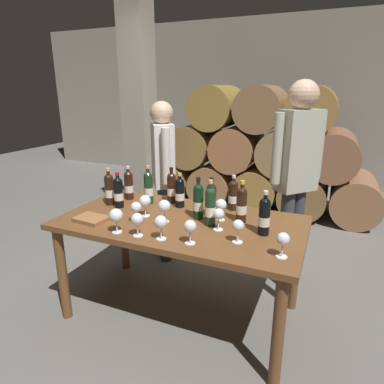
# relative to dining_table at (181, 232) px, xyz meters

# --- Properties ---
(ground_plane) EXTENTS (14.00, 14.00, 0.00)m
(ground_plane) POSITION_rel_dining_table_xyz_m (0.00, 0.00, -0.67)
(ground_plane) COLOR #66635E
(cellar_back_wall) EXTENTS (10.00, 0.24, 2.80)m
(cellar_back_wall) POSITION_rel_dining_table_xyz_m (0.00, 4.20, 0.73)
(cellar_back_wall) COLOR gray
(cellar_back_wall) RESTS_ON ground_plane
(barrel_stack) EXTENTS (3.12, 0.90, 1.69)m
(barrel_stack) POSITION_rel_dining_table_xyz_m (0.00, 2.60, 0.09)
(barrel_stack) COLOR olive
(barrel_stack) RESTS_ON ground_plane
(stone_pillar) EXTENTS (0.32, 0.32, 2.60)m
(stone_pillar) POSITION_rel_dining_table_xyz_m (-1.30, 1.60, 0.63)
(stone_pillar) COLOR gray
(stone_pillar) RESTS_ON ground_plane
(dining_table) EXTENTS (1.70, 0.90, 0.76)m
(dining_table) POSITION_rel_dining_table_xyz_m (0.00, 0.00, 0.00)
(dining_table) COLOR brown
(dining_table) RESTS_ON ground_plane
(wine_bottle_0) EXTENTS (0.07, 0.07, 0.29)m
(wine_bottle_0) POSITION_rel_dining_table_xyz_m (0.17, 0.15, 0.22)
(wine_bottle_0) COLOR black
(wine_bottle_0) RESTS_ON dining_table
(wine_bottle_1) EXTENTS (0.07, 0.07, 0.28)m
(wine_bottle_1) POSITION_rel_dining_table_xyz_m (-0.60, 0.26, 0.21)
(wine_bottle_1) COLOR black
(wine_bottle_1) RESTS_ON dining_table
(wine_bottle_2) EXTENTS (0.07, 0.07, 0.30)m
(wine_bottle_2) POSITION_rel_dining_table_xyz_m (0.10, 0.08, 0.22)
(wine_bottle_2) COLOR black
(wine_bottle_2) RESTS_ON dining_table
(wine_bottle_3) EXTENTS (0.07, 0.07, 0.29)m
(wine_bottle_3) POSITION_rel_dining_table_xyz_m (-0.23, 0.32, 0.22)
(wine_bottle_3) COLOR black
(wine_bottle_3) RESTS_ON dining_table
(wine_bottle_4) EXTENTS (0.07, 0.07, 0.27)m
(wine_bottle_4) POSITION_rel_dining_table_xyz_m (-0.12, 0.25, 0.21)
(wine_bottle_4) COLOR black
(wine_bottle_4) RESTS_ON dining_table
(wine_bottle_5) EXTENTS (0.07, 0.07, 0.27)m
(wine_bottle_5) POSITION_rel_dining_table_xyz_m (0.27, 0.35, 0.21)
(wine_bottle_5) COLOR black
(wine_bottle_5) RESTS_ON dining_table
(wine_bottle_6) EXTENTS (0.07, 0.07, 0.31)m
(wine_bottle_6) POSITION_rel_dining_table_xyz_m (-0.39, 0.23, 0.23)
(wine_bottle_6) COLOR #19381E
(wine_bottle_6) RESTS_ON dining_table
(wine_bottle_7) EXTENTS (0.07, 0.07, 0.32)m
(wine_bottle_7) POSITION_rel_dining_table_xyz_m (0.22, 0.00, 0.23)
(wine_bottle_7) COLOR #19381E
(wine_bottle_7) RESTS_ON dining_table
(wine_bottle_8) EXTENTS (0.07, 0.07, 0.30)m
(wine_bottle_8) POSITION_rel_dining_table_xyz_m (-0.66, 0.08, 0.22)
(wine_bottle_8) COLOR black
(wine_bottle_8) RESTS_ON dining_table
(wine_bottle_9) EXTENTS (0.07, 0.07, 0.29)m
(wine_bottle_9) POSITION_rel_dining_table_xyz_m (0.58, -0.01, 0.22)
(wine_bottle_9) COLOR black
(wine_bottle_9) RESTS_ON dining_table
(wine_bottle_10) EXTENTS (0.07, 0.07, 0.28)m
(wine_bottle_10) POSITION_rel_dining_table_xyz_m (-0.56, 0.06, 0.21)
(wine_bottle_10) COLOR black
(wine_bottle_10) RESTS_ON dining_table
(wine_bottle_11) EXTENTS (0.07, 0.07, 0.30)m
(wine_bottle_11) POSITION_rel_dining_table_xyz_m (0.40, 0.14, 0.22)
(wine_bottle_11) COLOR black
(wine_bottle_11) RESTS_ON dining_table
(wine_glass_0) EXTENTS (0.08, 0.08, 0.15)m
(wine_glass_0) POSITION_rel_dining_table_xyz_m (0.21, -0.31, 0.20)
(wine_glass_0) COLOR white
(wine_glass_0) RESTS_ON dining_table
(wine_glass_1) EXTENTS (0.09, 0.09, 0.16)m
(wine_glass_1) POSITION_rel_dining_table_xyz_m (-0.09, -0.07, 0.20)
(wine_glass_1) COLOR white
(wine_glass_1) RESTS_ON dining_table
(wine_glass_2) EXTENTS (0.09, 0.09, 0.16)m
(wine_glass_2) POSITION_rel_dining_table_xyz_m (-0.27, -0.03, 0.20)
(wine_glass_2) COLOR white
(wine_glass_2) RESTS_ON dining_table
(wine_glass_3) EXTENTS (0.07, 0.07, 0.15)m
(wine_glass_3) POSITION_rel_dining_table_xyz_m (0.46, -0.19, 0.19)
(wine_glass_3) COLOR white
(wine_glass_3) RESTS_ON dining_table
(wine_glass_4) EXTENTS (0.08, 0.08, 0.15)m
(wine_glass_4) POSITION_rel_dining_table_xyz_m (-0.14, -0.34, 0.20)
(wine_glass_4) COLOR white
(wine_glass_4) RESTS_ON dining_table
(wine_glass_5) EXTENTS (0.07, 0.07, 0.15)m
(wine_glass_5) POSITION_rel_dining_table_xyz_m (0.74, -0.27, 0.20)
(wine_glass_5) COLOR white
(wine_glass_5) RESTS_ON dining_table
(wine_glass_6) EXTENTS (0.08, 0.08, 0.15)m
(wine_glass_6) POSITION_rel_dining_table_xyz_m (0.26, 0.11, 0.20)
(wine_glass_6) COLOR white
(wine_glass_6) RESTS_ON dining_table
(wine_glass_7) EXTENTS (0.07, 0.07, 0.15)m
(wine_glass_7) POSITION_rel_dining_table_xyz_m (0.30, -0.06, 0.20)
(wine_glass_7) COLOR white
(wine_glass_7) RESTS_ON dining_table
(wine_glass_8) EXTENTS (0.09, 0.09, 0.16)m
(wine_glass_8) POSITION_rel_dining_table_xyz_m (-0.29, -0.35, 0.21)
(wine_glass_8) COLOR white
(wine_glass_8) RESTS_ON dining_table
(wine_glass_9) EXTENTS (0.08, 0.08, 0.15)m
(wine_glass_9) POSITION_rel_dining_table_xyz_m (0.02, -0.33, 0.20)
(wine_glass_9) COLOR white
(wine_glass_9) RESTS_ON dining_table
(wine_glass_10) EXTENTS (0.07, 0.07, 0.15)m
(wine_glass_10) POSITION_rel_dining_table_xyz_m (-0.26, -0.16, 0.20)
(wine_glass_10) COLOR white
(wine_glass_10) RESTS_ON dining_table
(tasting_notebook) EXTENTS (0.23, 0.18, 0.03)m
(tasting_notebook) POSITION_rel_dining_table_xyz_m (-0.57, -0.26, 0.11)
(tasting_notebook) COLOR #936038
(tasting_notebook) RESTS_ON dining_table
(sommelier_presenting) EXTENTS (0.36, 0.39, 1.72)m
(sommelier_presenting) POSITION_rel_dining_table_xyz_m (0.68, 0.75, 0.37)
(sommelier_presenting) COLOR #383842
(sommelier_presenting) RESTS_ON ground_plane
(taster_seated_left) EXTENTS (0.33, 0.42, 1.54)m
(taster_seated_left) POSITION_rel_dining_table_xyz_m (-0.52, 0.72, 0.25)
(taster_seated_left) COLOR #383842
(taster_seated_left) RESTS_ON ground_plane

